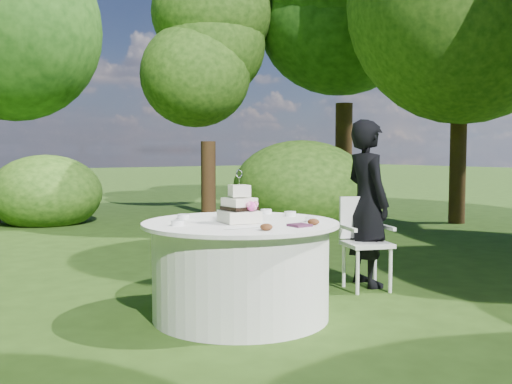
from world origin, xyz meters
TOP-DOWN VIEW (x-y plane):
  - ground at (0.00, 0.00)m, footprint 80.00×80.00m
  - napkins at (0.19, -0.50)m, footprint 0.14×0.14m
  - feather_plume at (-0.15, -0.36)m, footprint 0.48×0.07m
  - guest at (1.66, 0.24)m, footprint 0.52×0.67m
  - table at (0.00, 0.00)m, footprint 1.56×1.56m
  - cake at (-0.04, -0.05)m, footprint 0.32×0.32m
  - chair at (1.54, 0.16)m, footprint 0.53×0.53m
  - votives at (0.15, 0.12)m, footprint 1.20×0.86m
  - petal_cups at (0.10, -0.52)m, footprint 0.56×0.13m

SIDE VIEW (x-z plane):
  - ground at x=0.00m, z-range 0.00..0.00m
  - table at x=0.00m, z-range 0.00..0.77m
  - chair at x=1.54m, z-range 0.07..0.96m
  - feather_plume at x=-0.15m, z-range 0.77..0.78m
  - napkins at x=0.19m, z-range 0.77..0.79m
  - votives at x=0.15m, z-range 0.77..0.81m
  - petal_cups at x=0.10m, z-range 0.77..0.82m
  - guest at x=1.66m, z-range 0.00..1.63m
  - cake at x=-0.04m, z-range 0.68..1.09m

